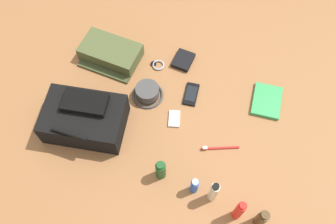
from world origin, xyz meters
TOP-DOWN VIEW (x-y plane):
  - ground_plane at (0.00, 0.00)m, footprint 2.64×2.02m
  - backpack at (0.34, 0.16)m, footprint 0.38×0.29m
  - toiletry_pouch at (0.38, -0.22)m, footprint 0.30×0.22m
  - bucket_hat at (0.13, -0.07)m, footprint 0.15×0.15m
  - cologne_bottle at (-0.50, 0.34)m, footprint 0.04×0.04m
  - sunscreen_spray at (-0.41, 0.34)m, footprint 0.04×0.04m
  - lotion_bottle at (-0.29, 0.30)m, footprint 0.04×0.04m
  - deodorant_spray at (-0.21, 0.29)m, footprint 0.03×0.03m
  - shampoo_bottle at (-0.06, 0.28)m, footprint 0.04×0.04m
  - paperback_novel at (-0.42, -0.22)m, footprint 0.14×0.18m
  - cell_phone at (-0.07, -0.14)m, footprint 0.07×0.13m
  - media_player at (-0.03, 0.01)m, footprint 0.07×0.09m
  - wristwatch at (0.14, -0.25)m, footprint 0.07×0.06m
  - toothbrush at (-0.26, 0.08)m, footprint 0.16×0.07m
  - wallet at (0.03, -0.32)m, footprint 0.10×0.12m

SIDE VIEW (x-z plane):
  - ground_plane at x=0.00m, z-range -0.02..0.00m
  - media_player at x=-0.03m, z-range 0.00..0.01m
  - wristwatch at x=0.14m, z-range 0.00..0.01m
  - cell_phone at x=-0.07m, z-range 0.00..0.01m
  - toothbrush at x=-0.26m, z-range 0.00..0.02m
  - paperback_novel at x=-0.42m, z-range 0.00..0.02m
  - wallet at x=0.03m, z-range 0.00..0.02m
  - bucket_hat at x=0.13m, z-range 0.00..0.06m
  - toiletry_pouch at x=0.38m, z-range 0.00..0.07m
  - deodorant_spray at x=-0.21m, z-range 0.00..0.11m
  - shampoo_bottle at x=-0.06m, z-range 0.00..0.12m
  - cologne_bottle at x=-0.50m, z-range 0.00..0.13m
  - backpack at x=0.34m, z-range -0.01..0.15m
  - lotion_bottle at x=-0.29m, z-range 0.00..0.16m
  - sunscreen_spray at x=-0.41m, z-range 0.00..0.16m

